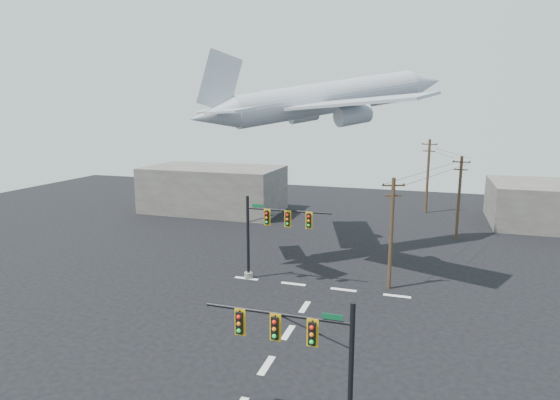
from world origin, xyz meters
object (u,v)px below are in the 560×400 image
(utility_pole_b, at_px, (459,196))
(airliner, at_px, (328,99))
(signal_mast_far, at_px, (268,234))
(utility_pole_a, at_px, (391,232))
(utility_pole_c, at_px, (428,175))
(signal_mast_near, at_px, (312,360))

(utility_pole_b, xyz_separation_m, airliner, (-12.03, -10.27, 9.89))
(signal_mast_far, distance_m, utility_pole_a, 9.53)
(signal_mast_far, relative_size, utility_pole_c, 0.73)
(signal_mast_far, bearing_deg, utility_pole_b, 50.24)
(utility_pole_a, bearing_deg, utility_pole_c, 64.48)
(signal_mast_near, xyz_separation_m, utility_pole_c, (3.92, 47.34, 1.61))
(utility_pole_c, bearing_deg, utility_pole_b, -61.18)
(utility_pole_a, distance_m, utility_pole_c, 29.42)
(utility_pole_a, height_order, utility_pole_c, utility_pole_c)
(signal_mast_far, height_order, utility_pole_a, utility_pole_a)
(signal_mast_far, distance_m, airliner, 13.48)
(signal_mast_near, height_order, utility_pole_c, utility_pole_c)
(utility_pole_b, bearing_deg, signal_mast_near, -94.73)
(signal_mast_far, relative_size, utility_pole_b, 0.81)
(utility_pole_b, xyz_separation_m, utility_pole_c, (-3.31, 12.56, 0.51))
(utility_pole_a, xyz_separation_m, utility_pole_b, (5.59, 16.76, 0.10))
(utility_pole_c, bearing_deg, signal_mast_near, -80.68)
(signal_mast_far, height_order, utility_pole_c, utility_pole_c)
(utility_pole_c, xyz_separation_m, airliner, (-8.72, -22.82, 9.38))
(signal_mast_near, relative_size, utility_pole_b, 0.75)
(signal_mast_near, distance_m, utility_pole_a, 18.13)
(utility_pole_a, bearing_deg, airliner, 113.70)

